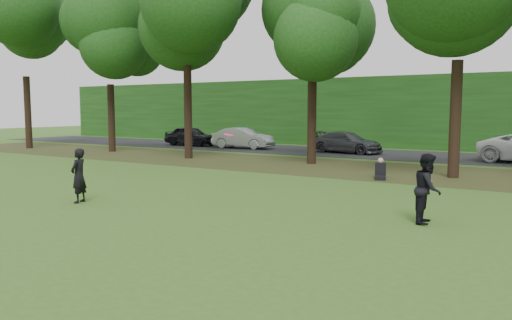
# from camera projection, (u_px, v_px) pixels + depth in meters

# --- Properties ---
(ground) EXTENTS (120.00, 120.00, 0.00)m
(ground) POSITION_uv_depth(u_px,v_px,m) (166.00, 227.00, 11.59)
(ground) COLOR #355C1C
(ground) RESTS_ON ground
(leaf_litter) EXTENTS (60.00, 7.00, 0.01)m
(leaf_litter) POSITION_uv_depth(u_px,v_px,m) (363.00, 169.00, 22.54)
(leaf_litter) COLOR #432E18
(leaf_litter) RESTS_ON ground
(street) EXTENTS (70.00, 7.00, 0.02)m
(street) POSITION_uv_depth(u_px,v_px,m) (411.00, 155.00, 29.27)
(street) COLOR black
(street) RESTS_ON ground
(far_hedge) EXTENTS (70.00, 3.00, 5.00)m
(far_hedge) POSITION_uv_depth(u_px,v_px,m) (435.00, 112.00, 34.07)
(far_hedge) COLOR #183C11
(far_hedge) RESTS_ON ground
(player_left) EXTENTS (0.54, 0.67, 1.59)m
(player_left) POSITION_uv_depth(u_px,v_px,m) (79.00, 176.00, 14.48)
(player_left) COLOR black
(player_left) RESTS_ON ground
(player_right) EXTENTS (0.71, 0.87, 1.68)m
(player_right) POSITION_uv_depth(u_px,v_px,m) (428.00, 188.00, 11.86)
(player_right) COLOR black
(player_right) RESTS_ON ground
(parked_cars) EXTENTS (37.34, 3.70, 1.51)m
(parked_cars) POSITION_uv_depth(u_px,v_px,m) (411.00, 144.00, 28.18)
(parked_cars) COLOR black
(parked_cars) RESTS_ON street
(frisbee) EXTENTS (0.38, 0.38, 0.10)m
(frisbee) POSITION_uv_depth(u_px,v_px,m) (229.00, 135.00, 13.00)
(frisbee) COLOR #FF1576
(frisbee) RESTS_ON ground
(seated_person) EXTENTS (0.62, 0.82, 0.83)m
(seated_person) POSITION_uv_depth(u_px,v_px,m) (380.00, 171.00, 19.39)
(seated_person) COLOR black
(seated_person) RESTS_ON ground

